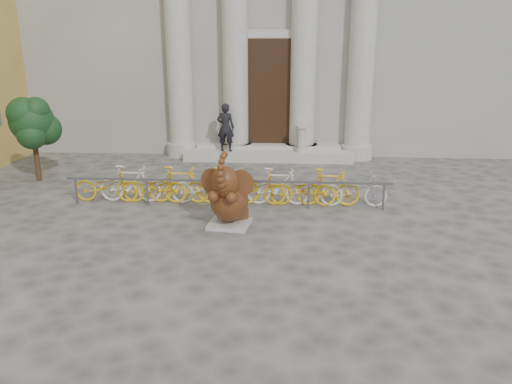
# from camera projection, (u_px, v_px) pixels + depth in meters

# --- Properties ---
(ground) EXTENTS (80.00, 80.00, 0.00)m
(ground) POSITION_uv_depth(u_px,v_px,m) (247.00, 278.00, 9.13)
(ground) COLOR #474442
(ground) RESTS_ON ground
(entrance_steps) EXTENTS (6.00, 1.20, 0.36)m
(entrance_steps) POSITION_uv_depth(u_px,v_px,m) (268.00, 154.00, 18.04)
(entrance_steps) COLOR #A8A59E
(entrance_steps) RESTS_ON ground
(elephant_statue) EXTENTS (1.23, 1.42, 1.85)m
(elephant_statue) POSITION_uv_depth(u_px,v_px,m) (229.00, 199.00, 11.44)
(elephant_statue) COLOR #A8A59E
(elephant_statue) RESTS_ON ground
(bike_rack) EXTENTS (8.40, 0.53, 1.00)m
(bike_rack) POSITION_uv_depth(u_px,v_px,m) (228.00, 186.00, 13.07)
(bike_rack) COLOR slate
(bike_rack) RESTS_ON ground
(tree) EXTENTS (1.48, 1.35, 2.56)m
(tree) POSITION_uv_depth(u_px,v_px,m) (33.00, 123.00, 14.86)
(tree) COLOR #332114
(tree) RESTS_ON ground
(pedestrian) EXTENTS (0.66, 0.47, 1.69)m
(pedestrian) POSITION_uv_depth(u_px,v_px,m) (226.00, 127.00, 17.49)
(pedestrian) COLOR black
(pedestrian) RESTS_ON entrance_steps
(balustrade_post) EXTENTS (0.39, 0.39, 0.95)m
(balustrade_post) POSITION_uv_depth(u_px,v_px,m) (301.00, 140.00, 17.50)
(balustrade_post) COLOR #A8A59E
(balustrade_post) RESTS_ON entrance_steps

